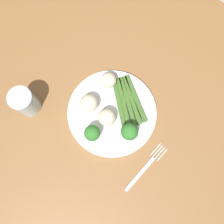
{
  "coord_description": "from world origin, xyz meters",
  "views": [
    {
      "loc": [
        0.02,
        -0.09,
        1.48
      ],
      "look_at": [
        -0.07,
        0.04,
        0.76
      ],
      "focal_mm": 41.12,
      "sensor_mm": 36.0,
      "label": 1
    }
  ],
  "objects": [
    {
      "name": "water_glass",
      "position": [
        -0.28,
        -0.08,
        0.79
      ],
      "size": [
        0.07,
        0.07,
        0.09
      ],
      "primitive_type": "cylinder",
      "color": "silver",
      "rests_on": "dining_table"
    },
    {
      "name": "cauliflower_back_right",
      "position": [
        -0.13,
        0.11,
        0.78
      ],
      "size": [
        0.05,
        0.05,
        0.05
      ],
      "primitive_type": "sphere",
      "color": "beige",
      "rests_on": "plate"
    },
    {
      "name": "broccoli_near_center",
      "position": [
        -0.0,
        0.02,
        0.79
      ],
      "size": [
        0.05,
        0.05,
        0.06
      ],
      "color": "#609E3D",
      "rests_on": "plate"
    },
    {
      "name": "cauliflower_outer_edge",
      "position": [
        -0.14,
        0.02,
        0.78
      ],
      "size": [
        0.05,
        0.05,
        0.05
      ],
      "primitive_type": "sphere",
      "color": "beige",
      "rests_on": "plate"
    },
    {
      "name": "broccoli_left",
      "position": [
        -0.08,
        -0.04,
        0.79
      ],
      "size": [
        0.04,
        0.04,
        0.05
      ],
      "color": "#609E3D",
      "rests_on": "plate"
    },
    {
      "name": "plate",
      "position": [
        -0.07,
        0.04,
        0.75
      ],
      "size": [
        0.26,
        0.26,
        0.01
      ],
      "primitive_type": "cylinder",
      "color": "white",
      "rests_on": "dining_table"
    },
    {
      "name": "dining_table",
      "position": [
        0.0,
        0.0,
        0.65
      ],
      "size": [
        1.19,
        1.09,
        0.74
      ],
      "color": "olive",
      "rests_on": "ground_plane"
    },
    {
      "name": "cauliflower_right",
      "position": [
        -0.07,
        0.01,
        0.78
      ],
      "size": [
        0.05,
        0.05,
        0.05
      ],
      "primitive_type": "sphere",
      "color": "beige",
      "rests_on": "plate"
    },
    {
      "name": "asparagus_bundle",
      "position": [
        -0.06,
        0.09,
        0.76
      ],
      "size": [
        0.15,
        0.14,
        0.01
      ],
      "rotation": [
        0.0,
        0.0,
        5.59
      ],
      "color": "#3D6626",
      "rests_on": "plate"
    },
    {
      "name": "ground_plane",
      "position": [
        0.0,
        0.0,
        -0.01
      ],
      "size": [
        6.0,
        6.0,
        0.02
      ],
      "primitive_type": "cube",
      "color": "#B7A88E"
    },
    {
      "name": "fork",
      "position": [
        0.09,
        -0.03,
        0.75
      ],
      "size": [
        0.04,
        0.17,
        0.0
      ],
      "rotation": [
        0.0,
        0.0,
        1.45
      ],
      "color": "silver",
      "rests_on": "dining_table"
    }
  ]
}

